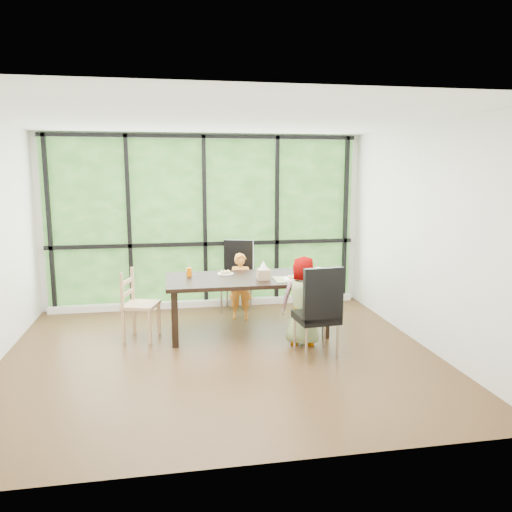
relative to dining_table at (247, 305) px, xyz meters
name	(u,v)px	position (x,y,z in m)	size (l,w,h in m)	color
ground	(221,355)	(-0.44, -0.76, -0.38)	(5.00, 5.00, 0.00)	black
back_wall	(205,221)	(-0.44, 1.49, 0.98)	(5.00, 5.00, 0.00)	silver
foliage_backdrop	(205,221)	(-0.44, 1.47, 0.98)	(4.80, 0.02, 2.65)	#224C1A
window_mullions	(205,222)	(-0.44, 1.43, 0.98)	(4.80, 0.06, 2.65)	black
window_sill	(206,303)	(-0.44, 1.39, -0.33)	(4.80, 0.12, 0.10)	silver
dining_table	(247,305)	(0.00, 0.00, 0.00)	(2.12, 1.02, 0.75)	black
chair_window_leather	(236,277)	(-0.01, 1.03, 0.17)	(0.46, 0.46, 1.08)	black
chair_interior_leather	(316,311)	(0.65, -0.97, 0.17)	(0.46, 0.46, 1.08)	black
chair_end_beech	(141,305)	(-1.38, -0.03, 0.08)	(0.42, 0.40, 0.90)	tan
child_toddler	(241,286)	(0.00, 0.61, 0.11)	(0.35, 0.23, 0.97)	orange
child_older	(305,301)	(0.63, -0.57, 0.18)	(0.54, 0.35, 1.11)	slate
placemat	(293,279)	(0.57, -0.22, 0.38)	(0.50, 0.37, 0.01)	tan
plate_far	(225,274)	(-0.26, 0.24, 0.38)	(0.22, 0.22, 0.01)	white
plate_near	(292,279)	(0.55, -0.23, 0.38)	(0.24, 0.24, 0.01)	white
orange_cup	(189,272)	(-0.75, 0.21, 0.43)	(0.07, 0.07, 0.11)	#DF6300
green_cup	(316,275)	(0.85, -0.29, 0.44)	(0.08, 0.08, 0.13)	#68DB40
white_mug	(318,271)	(0.99, 0.06, 0.42)	(0.09, 0.09, 0.09)	white
tissue_box	(263,274)	(0.19, -0.16, 0.44)	(0.16, 0.16, 0.14)	tan
crepe_rolls_far	(225,272)	(-0.26, 0.24, 0.41)	(0.15, 0.12, 0.04)	tan
crepe_rolls_near	(292,277)	(0.55, -0.23, 0.41)	(0.10, 0.12, 0.04)	tan
straw_white	(189,265)	(-0.75, 0.21, 0.53)	(0.01, 0.01, 0.20)	white
straw_pink	(316,267)	(0.85, -0.29, 0.54)	(0.01, 0.01, 0.20)	pink
tissue	(263,265)	(0.19, -0.16, 0.57)	(0.12, 0.12, 0.11)	white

